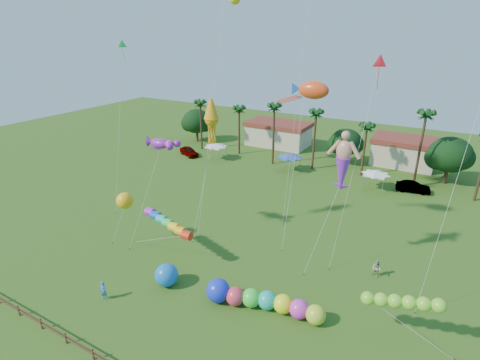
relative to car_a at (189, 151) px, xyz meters
The scene contains 19 objects.
ground 43.67m from the car_a, 54.02° to the right, with size 160.00×160.00×0.00m, color #285116.
tree_line 30.67m from the car_a, 16.52° to the left, with size 69.46×8.91×11.00m.
buildings_row 26.93m from the car_a, 33.03° to the left, with size 35.00×7.00×4.00m.
tent_row 19.77m from the car_a, ahead, with size 31.00×4.00×0.60m.
car_a is the anchor object (origin of this frame).
car_b 38.88m from the car_a, ahead, with size 1.64×4.70×1.55m, color #4C4C54.
spectator_a 40.68m from the car_a, 63.41° to the right, with size 0.67×0.44×1.83m, color #367BC0.
spectator_b 43.71m from the car_a, 28.87° to the right, with size 0.88×0.69×1.82m, color #A6A58A.
caterpillar_inflatable 43.30m from the car_a, 45.02° to the right, with size 10.37×3.69×2.11m.
blue_ball 38.70m from the car_a, 55.93° to the right, with size 2.18×2.18×2.18m, color blue.
rainbow_tube 35.11m from the car_a, 55.18° to the right, with size 9.80×1.96×4.05m.
green_worm 48.54m from the car_a, 36.68° to the right, with size 9.27×2.42×3.91m.
orange_ball_kite 31.28m from the car_a, 65.29° to the right, with size 2.52×2.51×5.95m.
merman_kite 40.93m from the car_a, 31.44° to the right, with size 3.05×4.48×13.27m.
fish_kite 37.23m from the car_a, 29.87° to the right, with size 4.98×6.17×17.47m.
squid_kite 31.36m from the car_a, 46.89° to the right, with size 2.13×4.86×15.57m.
lobster_kite 30.93m from the car_a, 57.95° to the right, with size 4.03×5.88×11.72m.
delta_kite_red 44.47m from the car_a, 28.13° to the right, with size 2.36×3.66×20.23m.
delta_kite_green 29.39m from the car_a, 70.32° to the right, with size 1.75×3.72×21.07m.
Camera 1 is at (16.23, -18.25, 22.15)m, focal length 28.00 mm.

